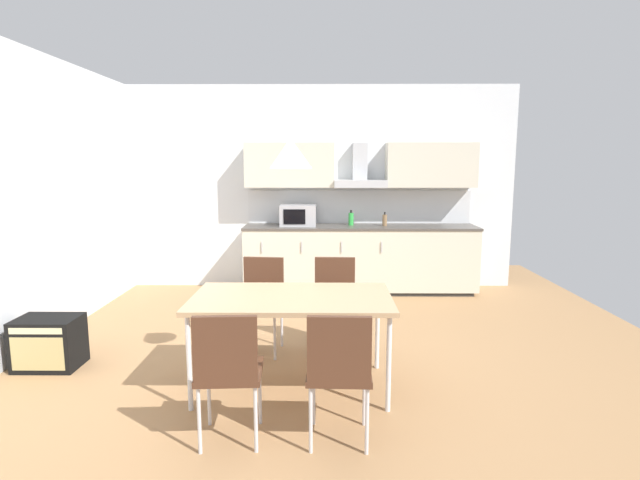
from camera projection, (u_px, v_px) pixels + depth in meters
ground_plane at (291, 369)px, 4.32m from camera, size 7.33×8.76×0.02m
wall_back at (304, 188)px, 7.03m from camera, size 5.86×0.10×2.81m
kitchen_counter at (360, 258)px, 6.82m from camera, size 3.14×0.65×0.91m
backsplash_tile at (359, 207)px, 7.01m from camera, size 3.12×0.02×0.46m
upper_wall_cabinets at (360, 166)px, 6.76m from camera, size 3.12×0.40×0.60m
microwave at (298, 215)px, 6.73m from camera, size 0.48×0.35×0.28m
bottle_green at (351, 219)px, 6.79m from camera, size 0.07×0.07×0.21m
bottle_brown at (385, 220)px, 6.72m from camera, size 0.06×0.06×0.19m
dining_table at (292, 302)px, 3.83m from camera, size 1.53×0.87×0.74m
chair_near_right at (339, 365)px, 3.05m from camera, size 0.41×0.41×0.87m
chair_near_left at (228, 364)px, 3.05m from camera, size 0.42×0.42×0.87m
chair_far_right at (335, 295)px, 4.66m from camera, size 0.41×0.41×0.87m
chair_far_left at (262, 295)px, 4.67m from camera, size 0.44×0.44×0.87m
guitar_amp at (49, 342)px, 4.30m from camera, size 0.52×0.37×0.44m
pendant_lamp at (290, 153)px, 3.66m from camera, size 0.32×0.32×0.22m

